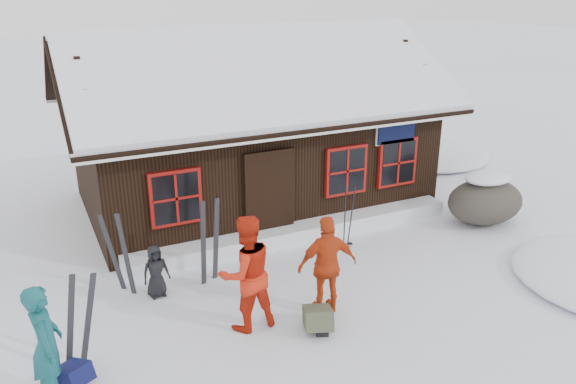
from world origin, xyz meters
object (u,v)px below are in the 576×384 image
object	(u,v)px
ski_pair_left	(79,322)
backpack_olive	(318,322)
boulder	(485,200)
skier_crouched	(156,271)
ski_poles	(348,218)
backpack_blue	(74,378)
skier_orange_left	(246,273)
skier_orange_right	(327,265)
skier_teal	(46,345)

from	to	relation	value
ski_pair_left	backpack_olive	xyz separation A→B (m)	(3.51, -0.76, -0.56)
boulder	backpack_olive	distance (m)	6.06
skier_crouched	ski_poles	size ratio (longest dim) A/B	0.69
backpack_blue	backpack_olive	world-z (taller)	backpack_olive
skier_orange_left	backpack_olive	bearing A→B (deg)	144.19
boulder	skier_crouched	bearing A→B (deg)	179.75
skier_orange_right	skier_crouched	xyz separation A→B (m)	(-2.50, 1.76, -0.38)
skier_teal	skier_crouched	xyz separation A→B (m)	(1.90, 2.08, -0.38)
boulder	ski_pair_left	size ratio (longest dim) A/B	1.23
skier_crouched	backpack_blue	distance (m)	2.54
skier_orange_right	backpack_olive	bearing A→B (deg)	57.23
skier_crouched	boulder	bearing A→B (deg)	-6.80
skier_orange_right	ski_pair_left	world-z (taller)	skier_orange_right
skier_crouched	backpack_olive	xyz separation A→B (m)	(2.08, -2.22, -0.33)
skier_crouched	ski_pair_left	distance (m)	2.06
ski_poles	backpack_olive	size ratio (longest dim) A/B	2.42
skier_crouched	skier_orange_left	bearing A→B (deg)	-61.99
skier_crouched	backpack_blue	xyz separation A→B (m)	(-1.63, -1.91, -0.36)
skier_teal	skier_orange_left	world-z (taller)	skier_orange_left
skier_orange_left	ski_pair_left	xyz separation A→B (m)	(-2.54, 0.14, -0.26)
skier_orange_right	skier_crouched	size ratio (longest dim) A/B	1.77
skier_crouched	boulder	size ratio (longest dim) A/B	0.53
backpack_blue	backpack_olive	size ratio (longest dim) A/B	0.83
skier_orange_left	backpack_olive	distance (m)	1.42
ski_poles	backpack_blue	world-z (taller)	ski_poles
skier_orange_left	ski_poles	distance (m)	3.51
boulder	ski_poles	bearing A→B (deg)	176.52
skier_orange_right	skier_orange_left	bearing A→B (deg)	3.22
backpack_blue	ski_poles	bearing A→B (deg)	-8.54
skier_teal	skier_crouched	distance (m)	2.84
skier_crouched	backpack_olive	world-z (taller)	skier_crouched
boulder	backpack_blue	xyz separation A→B (m)	(-9.34, -1.88, -0.42)
skier_orange_left	boulder	world-z (taller)	skier_orange_left
ski_pair_left	ski_poles	world-z (taller)	ski_pair_left
ski_poles	skier_orange_left	bearing A→B (deg)	-149.21
skier_teal	ski_pair_left	size ratio (longest dim) A/B	1.15
skier_orange_right	ski_poles	world-z (taller)	skier_orange_right
skier_orange_left	ski_poles	bearing A→B (deg)	-152.68
skier_crouched	ski_pair_left	world-z (taller)	ski_pair_left
skier_orange_right	boulder	world-z (taller)	skier_orange_right
skier_orange_right	backpack_olive	size ratio (longest dim) A/B	2.96
skier_orange_left	boulder	xyz separation A→B (m)	(6.61, 1.57, -0.42)
ski_pair_left	ski_poles	distance (m)	5.78
ski_poles	skier_orange_right	bearing A→B (deg)	-129.51
skier_teal	skier_crouched	world-z (taller)	skier_teal
skier_orange_right	ski_pair_left	distance (m)	3.95
skier_teal	skier_orange_right	world-z (taller)	skier_orange_right
skier_teal	skier_orange_right	size ratio (longest dim) A/B	1.00
backpack_blue	skier_teal	bearing A→B (deg)	-176.13
ski_pair_left	backpack_olive	distance (m)	3.64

